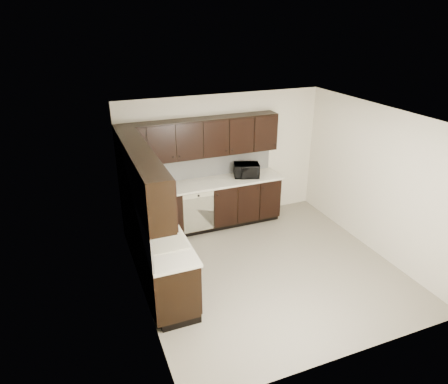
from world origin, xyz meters
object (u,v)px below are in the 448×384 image
Objects in this scene: microwave at (246,170)px; storage_bin at (148,198)px; sink at (164,242)px; blue_pitcher at (159,223)px; toaster_oven at (135,186)px.

storage_bin is at bearing -149.12° from microwave.
sink is 0.29m from blue_pitcher.
toaster_oven is at bearing -163.15° from microwave.
sink is 1.72× the size of microwave.
storage_bin is (0.11, -0.50, -0.04)m from toaster_oven.
microwave reaches higher than toaster_oven.
storage_bin is (-2.01, -0.47, -0.05)m from microwave.
microwave is (2.05, 1.70, 0.19)m from sink.
microwave reaches higher than blue_pitcher.
sink is at bearing -92.09° from storage_bin.
microwave reaches higher than sink.
toaster_oven is 1.66× the size of blue_pitcher.
toaster_oven is 1.51m from blue_pitcher.
blue_pitcher reaches higher than storage_bin.
sink is 2.67m from microwave.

